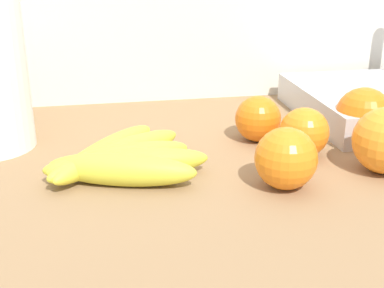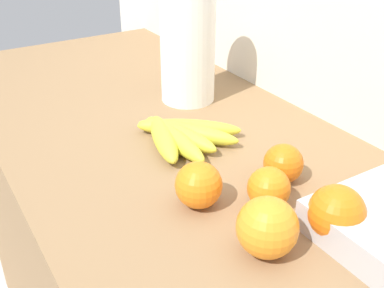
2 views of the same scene
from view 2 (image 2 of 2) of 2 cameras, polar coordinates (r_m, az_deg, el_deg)
The scene contains 8 objects.
wall_back at distance 1.15m, azimuth 15.65°, elevation -6.97°, with size 2.10×0.06×1.30m, color silver.
banana_bunch at distance 0.89m, azimuth -1.69°, elevation 1.17°, with size 0.20×0.20×0.04m.
orange_back_left at distance 0.71m, azimuth 0.80°, elevation -4.98°, with size 0.07×0.07×0.07m, color orange.
orange_front at distance 0.72m, azimuth 9.27°, elevation -5.29°, with size 0.07×0.07×0.07m, color orange.
orange_right at distance 0.63m, azimuth 9.09°, elevation -9.92°, with size 0.08×0.08×0.08m, color orange.
orange_far_right at distance 0.68m, azimuth 17.06°, elevation -7.96°, with size 0.08×0.08×0.08m, color orange.
orange_back_right at distance 0.78m, azimuth 10.97°, elevation -2.34°, with size 0.07×0.07×0.07m, color orange.
paper_towel_roll at distance 1.04m, azimuth -0.54°, elevation 12.22°, with size 0.12×0.12×0.29m.
Camera 2 is at (0.60, -0.39, 1.30)m, focal length 44.12 mm.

